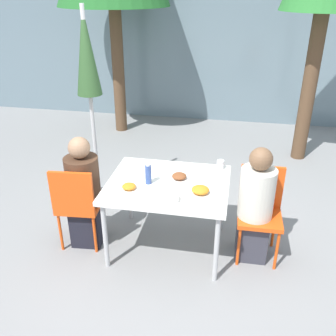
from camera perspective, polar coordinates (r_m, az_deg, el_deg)
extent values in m
plane|color=gray|center=(3.85, 0.00, -11.67)|extent=(24.00, 24.00, 0.00)
cube|color=slate|center=(7.09, 6.49, 19.21)|extent=(10.00, 0.20, 3.00)
cube|color=white|center=(3.47, 0.00, -2.52)|extent=(1.12, 0.92, 0.04)
cylinder|color=#B7B7B7|center=(3.45, -9.55, -10.16)|extent=(0.04, 0.04, 0.68)
cylinder|color=#B7B7B7|center=(3.29, 7.39, -12.17)|extent=(0.04, 0.04, 0.68)
cylinder|color=#B7B7B7|center=(4.09, -5.81, -3.60)|extent=(0.04, 0.04, 0.68)
cylinder|color=#B7B7B7|center=(3.95, 8.25, -4.94)|extent=(0.04, 0.04, 0.68)
cube|color=#E54C14|center=(3.77, -13.17, -5.36)|extent=(0.43, 0.43, 0.04)
cube|color=#E54C14|center=(3.51, -14.45, -3.71)|extent=(0.40, 0.07, 0.42)
cylinder|color=#E54C14|center=(4.08, -14.40, -6.64)|extent=(0.03, 0.03, 0.41)
cylinder|color=#E54C14|center=(3.98, -9.76, -7.03)|extent=(0.03, 0.03, 0.41)
cylinder|color=#E54C14|center=(3.82, -16.05, -9.38)|extent=(0.03, 0.03, 0.41)
cylinder|color=#E54C14|center=(3.72, -11.09, -9.89)|extent=(0.03, 0.03, 0.41)
cube|color=black|center=(3.87, -12.15, -8.02)|extent=(0.31, 0.31, 0.45)
cylinder|color=#472D1E|center=(3.63, -12.84, -1.92)|extent=(0.32, 0.32, 0.48)
sphere|color=#9E7556|center=(3.49, -13.40, 3.02)|extent=(0.20, 0.20, 0.20)
cube|color=#E54C14|center=(3.58, 13.76, -7.34)|extent=(0.41, 0.41, 0.04)
cube|color=#E54C14|center=(3.62, 14.03, -2.72)|extent=(0.40, 0.04, 0.42)
cylinder|color=#E54C14|center=(3.59, 16.24, -12.02)|extent=(0.03, 0.03, 0.41)
cylinder|color=#E54C14|center=(3.56, 10.71, -11.70)|extent=(0.03, 0.03, 0.41)
cylinder|color=#E54C14|center=(3.87, 15.83, -8.91)|extent=(0.03, 0.03, 0.41)
cylinder|color=#E54C14|center=(3.84, 10.74, -8.59)|extent=(0.03, 0.03, 0.41)
cube|color=#383842|center=(3.69, 12.63, -9.96)|extent=(0.29, 0.29, 0.45)
cylinder|color=beige|center=(3.44, 13.39, -3.74)|extent=(0.32, 0.32, 0.47)
sphere|color=brown|center=(3.29, 14.00, 1.34)|extent=(0.20, 0.20, 0.20)
cylinder|color=#333333|center=(4.68, -10.35, -4.25)|extent=(0.36, 0.36, 0.05)
cylinder|color=#BCBCBC|center=(4.24, -11.53, 8.34)|extent=(0.04, 0.04, 2.20)
cone|color=#2D5128|center=(4.09, -12.38, 17.00)|extent=(0.27, 0.27, 0.90)
cylinder|color=white|center=(3.28, 4.93, -3.90)|extent=(0.28, 0.28, 0.01)
ellipsoid|color=orange|center=(3.26, 4.96, -3.33)|extent=(0.15, 0.15, 0.06)
cylinder|color=white|center=(3.35, -5.94, -3.28)|extent=(0.22, 0.22, 0.01)
ellipsoid|color=orange|center=(3.33, -5.97, -2.81)|extent=(0.12, 0.12, 0.05)
cylinder|color=white|center=(3.50, 1.72, -1.73)|extent=(0.25, 0.25, 0.01)
ellipsoid|color=brown|center=(3.48, 1.72, -1.24)|extent=(0.14, 0.14, 0.05)
cylinder|color=#334C8E|center=(3.40, -3.02, -1.00)|extent=(0.06, 0.06, 0.18)
cylinder|color=white|center=(3.36, -3.06, 0.51)|extent=(0.04, 0.04, 0.02)
cylinder|color=white|center=(3.72, 7.99, 0.52)|extent=(0.07, 0.07, 0.09)
cylinder|color=white|center=(3.17, -0.05, -4.60)|extent=(0.19, 0.19, 0.05)
cylinder|color=brown|center=(6.54, -7.56, 14.27)|extent=(0.20, 0.20, 2.04)
cylinder|color=brown|center=(5.69, 20.64, 11.04)|extent=(0.20, 0.20, 2.05)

